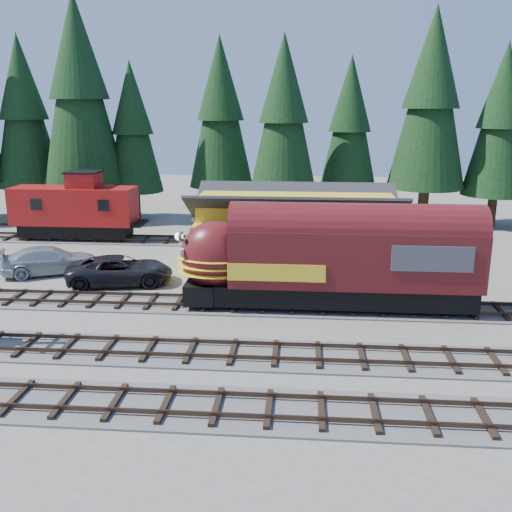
# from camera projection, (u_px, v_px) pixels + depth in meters

# --- Properties ---
(ground) EXTENTS (120.00, 120.00, 0.00)m
(ground) POSITION_uv_depth(u_px,v_px,m) (291.00, 338.00, 25.79)
(ground) COLOR #6B665B
(ground) RESTS_ON ground
(track_siding) EXTENTS (68.00, 3.20, 0.33)m
(track_siding) POSITION_uv_depth(u_px,v_px,m) (490.00, 312.00, 28.83)
(track_siding) COLOR #4C4947
(track_siding) RESTS_ON ground
(track_spur) EXTENTS (32.00, 3.20, 0.33)m
(track_spur) POSITION_uv_depth(u_px,v_px,m) (166.00, 241.00, 43.90)
(track_spur) COLOR #4C4947
(track_spur) RESTS_ON ground
(depot) EXTENTS (12.80, 7.00, 5.30)m
(depot) POSITION_uv_depth(u_px,v_px,m) (295.00, 226.00, 35.13)
(depot) COLOR gold
(depot) RESTS_ON ground
(conifer_backdrop) EXTENTS (80.59, 23.00, 17.18)m
(conifer_backdrop) POSITION_uv_depth(u_px,v_px,m) (354.00, 106.00, 46.30)
(conifer_backdrop) COLOR black
(conifer_backdrop) RESTS_ON ground
(locomotive) EXTENTS (15.36, 3.05, 4.18)m
(locomotive) POSITION_uv_depth(u_px,v_px,m) (322.00, 263.00, 28.89)
(locomotive) COLOR black
(locomotive) RESTS_ON ground
(caboose) EXTENTS (9.42, 2.73, 4.90)m
(caboose) POSITION_uv_depth(u_px,v_px,m) (75.00, 209.00, 43.85)
(caboose) COLOR black
(caboose) RESTS_ON ground
(pickup_truck_a) EXTENTS (6.56, 4.15, 1.69)m
(pickup_truck_a) POSITION_uv_depth(u_px,v_px,m) (120.00, 270.00, 33.26)
(pickup_truck_a) COLOR black
(pickup_truck_a) RESTS_ON ground
(pickup_truck_b) EXTENTS (6.33, 4.70, 1.70)m
(pickup_truck_b) POSITION_uv_depth(u_px,v_px,m) (50.00, 260.00, 35.40)
(pickup_truck_b) COLOR #A4A7AC
(pickup_truck_b) RESTS_ON ground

